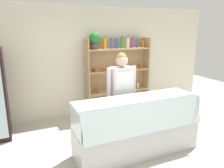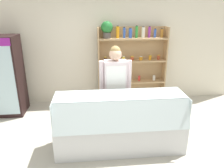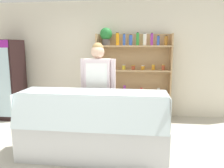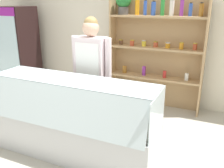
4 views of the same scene
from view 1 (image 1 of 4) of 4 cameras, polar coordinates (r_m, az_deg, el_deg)
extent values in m
plane|color=#B7B2A3|center=(4.12, 5.59, -17.32)|extent=(12.00, 12.00, 0.00)
cube|color=silver|center=(5.58, -5.30, 5.96)|extent=(6.80, 0.10, 2.70)
cylinder|color=#9E6623|center=(4.78, -26.72, -9.66)|extent=(0.06, 0.06, 0.18)
cube|color=tan|center=(5.71, 1.13, 2.29)|extent=(1.68, 0.02, 1.93)
cube|color=tan|center=(5.29, -6.34, 1.23)|extent=(0.03, 0.28, 1.93)
cube|color=tan|center=(5.99, 8.89, 2.68)|extent=(0.03, 0.28, 1.93)
cube|color=tan|center=(5.68, 1.72, -1.79)|extent=(1.62, 0.28, 0.04)
cube|color=tan|center=(5.56, 1.76, 3.57)|extent=(1.62, 0.28, 0.04)
cube|color=tan|center=(5.48, 1.80, 9.12)|extent=(1.62, 0.28, 0.04)
cylinder|color=#4C4742|center=(5.24, -4.41, 9.78)|extent=(0.18, 0.18, 0.14)
sphere|color=#216E2D|center=(5.23, -4.45, 11.80)|extent=(0.28, 0.28, 0.28)
cylinder|color=orange|center=(5.33, -1.83, 10.62)|extent=(0.07, 0.07, 0.27)
cylinder|color=black|center=(5.32, -1.80, 12.15)|extent=(0.05, 0.05, 0.02)
cylinder|color=#3356B2|center=(5.37, -0.21, 10.49)|extent=(0.06, 0.06, 0.24)
cylinder|color=black|center=(5.38, -0.28, 11.86)|extent=(0.04, 0.04, 0.02)
cylinder|color=#3356B2|center=(5.43, 1.24, 10.43)|extent=(0.08, 0.08, 0.22)
cylinder|color=black|center=(5.44, 1.16, 11.69)|extent=(0.05, 0.05, 0.02)
cylinder|color=#2D8C38|center=(5.50, 2.61, 10.73)|extent=(0.06, 0.06, 0.27)
cylinder|color=black|center=(5.50, 2.61, 12.22)|extent=(0.04, 0.04, 0.02)
cylinder|color=silver|center=(5.56, 4.15, 10.64)|extent=(0.08, 0.08, 0.25)
cylinder|color=black|center=(5.57, 4.08, 12.01)|extent=(0.05, 0.05, 0.02)
cylinder|color=purple|center=(5.66, 5.39, 10.71)|extent=(0.06, 0.06, 0.25)
cylinder|color=black|center=(5.65, 5.49, 12.06)|extent=(0.04, 0.04, 0.02)
cylinder|color=#3356B2|center=(5.73, 6.65, 10.43)|extent=(0.06, 0.06, 0.20)
cylinder|color=black|center=(5.72, 6.72, 11.49)|extent=(0.04, 0.04, 0.02)
cylinder|color=#9E6623|center=(5.81, 8.10, 10.45)|extent=(0.07, 0.07, 0.20)
cylinder|color=black|center=(5.80, 8.15, 11.50)|extent=(0.05, 0.05, 0.02)
cylinder|color=brown|center=(5.30, -4.73, 3.65)|extent=(0.07, 0.07, 0.08)
cylinder|color=gold|center=(5.29, -4.71, 4.14)|extent=(0.07, 0.07, 0.01)
cylinder|color=#BF4C2D|center=(5.36, -2.36, 3.84)|extent=(0.08, 0.08, 0.09)
cylinder|color=gold|center=(5.37, -2.43, 4.39)|extent=(0.08, 0.08, 0.01)
cylinder|color=yellow|center=(5.46, -0.33, 4.09)|extent=(0.08, 0.08, 0.10)
cylinder|color=silver|center=(5.45, -0.30, 4.63)|extent=(0.08, 0.08, 0.01)
cylinder|color=#BF4C2D|center=(5.56, 1.69, 4.22)|extent=(0.08, 0.08, 0.09)
cylinder|color=gold|center=(5.54, 1.74, 4.71)|extent=(0.08, 0.08, 0.01)
cylinder|color=orange|center=(5.64, 3.72, 4.32)|extent=(0.08, 0.08, 0.08)
cylinder|color=silver|center=(5.63, 3.72, 4.80)|extent=(0.08, 0.08, 0.01)
cylinder|color=orange|center=(5.75, 5.77, 4.57)|extent=(0.07, 0.07, 0.10)
cylinder|color=gold|center=(5.74, 5.77, 5.14)|extent=(0.07, 0.07, 0.01)
cylinder|color=#BF4C2D|center=(5.87, 7.57, 4.72)|extent=(0.07, 0.07, 0.10)
cylinder|color=gold|center=(5.85, 7.64, 5.27)|extent=(0.07, 0.07, 0.01)
cube|color=#9E6623|center=(5.44, -3.77, -1.60)|extent=(0.07, 0.04, 0.14)
cube|color=purple|center=(5.58, -0.06, -0.99)|extent=(0.06, 0.04, 0.17)
cube|color=red|center=(5.75, 3.45, -0.79)|extent=(0.05, 0.04, 0.13)
cube|color=silver|center=(5.93, 6.76, -0.38)|extent=(0.06, 0.04, 0.13)
cube|color=silver|center=(4.01, 6.42, -13.76)|extent=(2.20, 0.66, 0.55)
cube|color=white|center=(3.88, 6.54, -9.92)|extent=(2.14, 0.60, 0.03)
cube|color=silver|center=(3.56, 9.21, -8.73)|extent=(2.16, 0.16, 0.47)
cube|color=silver|center=(3.76, 6.34, -3.66)|extent=(2.16, 0.50, 0.01)
cube|color=silver|center=(3.41, -9.55, -9.77)|extent=(0.01, 0.62, 0.45)
cube|color=silver|center=(4.43, 18.90, -4.66)|extent=(0.01, 0.62, 0.45)
cube|color=beige|center=(3.60, -6.66, -11.27)|extent=(0.16, 0.11, 0.04)
cube|color=white|center=(3.43, -5.63, -12.57)|extent=(0.05, 0.03, 0.02)
cube|color=beige|center=(3.69, -2.19, -10.53)|extent=(0.16, 0.14, 0.04)
cube|color=white|center=(3.52, -0.96, -11.73)|extent=(0.05, 0.03, 0.02)
cube|color=tan|center=(3.80, 2.02, -9.73)|extent=(0.16, 0.10, 0.05)
cube|color=white|center=(3.64, 3.42, -10.88)|extent=(0.05, 0.03, 0.02)
cube|color=tan|center=(3.92, 5.96, -8.91)|extent=(0.17, 0.12, 0.06)
cube|color=white|center=(3.77, 7.49, -10.02)|extent=(0.05, 0.03, 0.02)
cube|color=beige|center=(4.07, 9.62, -8.20)|extent=(0.16, 0.11, 0.05)
cube|color=white|center=(3.92, 11.24, -9.19)|extent=(0.05, 0.03, 0.02)
cube|color=beige|center=(4.23, 13.00, -7.44)|extent=(0.16, 0.14, 0.06)
cube|color=white|center=(4.09, 14.68, -8.39)|extent=(0.05, 0.03, 0.02)
cube|color=tan|center=(4.41, 16.11, -6.81)|extent=(0.17, 0.14, 0.05)
cube|color=white|center=(4.27, 17.83, -7.62)|extent=(0.05, 0.03, 0.02)
cylinder|color=#A35B4C|center=(3.42, -6.22, -11.85)|extent=(0.19, 0.17, 0.14)
cylinder|color=#A35B4C|center=(3.48, -2.71, -11.29)|extent=(0.17, 0.16, 0.13)
cylinder|color=tan|center=(3.56, 0.65, -10.65)|extent=(0.16, 0.14, 0.14)
cylinder|color=white|center=(4.07, 13.90, -7.43)|extent=(0.07, 0.07, 0.19)
cylinder|color=white|center=(4.12, 15.02, -7.04)|extent=(0.07, 0.07, 0.21)
cylinder|color=#2D2D38|center=(4.36, 1.34, -9.43)|extent=(0.13, 0.13, 0.80)
cylinder|color=#2D2D38|center=(4.44, 3.50, -9.03)|extent=(0.13, 0.13, 0.80)
cube|color=silver|center=(4.16, 2.54, -0.03)|extent=(0.42, 0.24, 0.66)
cube|color=white|center=(4.16, 3.25, -5.11)|extent=(0.35, 0.01, 1.23)
cylinder|color=silver|center=(4.05, -0.73, 0.06)|extent=(0.09, 0.09, 0.59)
cylinder|color=silver|center=(4.28, 5.64, 0.75)|extent=(0.09, 0.09, 0.59)
sphere|color=#D8AD8E|center=(4.08, 2.60, 6.07)|extent=(0.23, 0.23, 0.23)
sphere|color=#997A47|center=(4.08, 2.55, 6.87)|extent=(0.19, 0.19, 0.19)
camera|label=2|loc=(1.40, 79.12, 12.75)|focal=35.00mm
camera|label=3|loc=(2.54, 64.59, -4.98)|focal=35.00mm
camera|label=4|loc=(3.53, 55.95, 4.49)|focal=40.00mm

